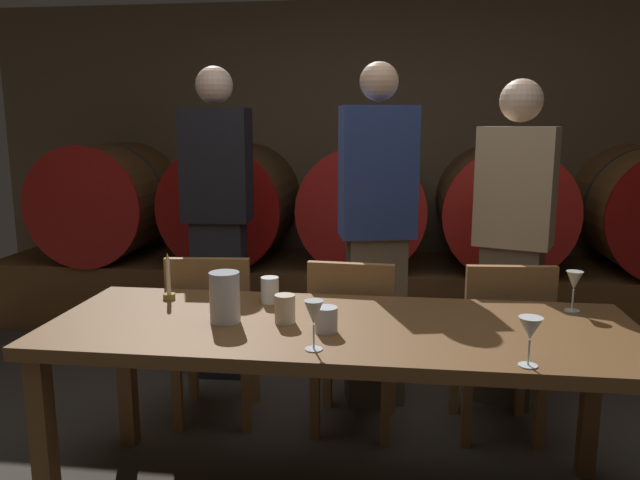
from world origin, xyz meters
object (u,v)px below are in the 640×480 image
Objects in this scene: cup_left at (270,290)px; cup_center at (285,309)px; guest_center at (376,235)px; wine_barrel_left at (235,202)px; chair_center at (353,337)px; chair_right at (502,341)px; wine_glass_left at (314,314)px; chair_left at (214,330)px; wine_glass_center at (530,330)px; wine_glass_right at (574,282)px; guest_right at (513,242)px; wine_barrel_right at (500,207)px; dining_table at (341,342)px; wine_barrel_center at (364,204)px; pitcher at (225,297)px; candle_center at (169,286)px; guest_left at (218,222)px; cup_right at (326,320)px; wine_barrel_far_left at (111,200)px.

cup_left is 0.28m from cup_center.
guest_center is at bearing 59.40° from cup_left.
wine_barrel_left is 1.08× the size of chair_center.
chair_center is 0.70m from chair_right.
chair_left is at bearing 125.25° from wine_glass_left.
chair_right is at bearing 84.96° from wine_glass_center.
chair_right reaches higher than cup_center.
wine_glass_center is 1.12m from cup_left.
chair_center is 0.49× the size of guest_center.
cup_center is (-0.83, 0.32, -0.06)m from wine_glass_center.
guest_center reaches higher than cup_center.
wine_glass_right is (0.82, -0.68, -0.05)m from guest_center.
guest_right is 0.77m from wine_glass_right.
cup_left is at bearing 116.32° from wine_glass_left.
wine_barrel_right is 5.52× the size of wine_glass_left.
wine_barrel_left is at bearing 114.39° from dining_table.
wine_barrel_center is 2.18m from wine_glass_right.
wine_barrel_right is 1.53m from guest_center.
wine_glass_left is at bearing -69.37° from wine_barrel_left.
chair_center is at bearing 54.38° from pitcher.
candle_center reaches higher than wine_glass_center.
guest_left is 19.31× the size of cup_right.
wine_glass_center is (1.06, -0.30, 0.02)m from pitcher.
wine_barrel_far_left is 2.35m from candle_center.
wine_barrel_center is 0.42× the size of dining_table.
chair_right is 1.15m from cup_left.
wine_barrel_left is 1.05m from guest_left.
guest_left reaches higher than dining_table.
wine_barrel_far_left is 0.42× the size of dining_table.
guest_left is 10.97× the size of wine_glass_right.
chair_right is at bearing 156.74° from guest_left.
cup_right is (0.40, -0.07, -0.05)m from pitcher.
candle_center is (-0.86, -0.72, -0.12)m from guest_center.
wine_glass_center is at bearing -96.69° from wine_barrel_right.
candle_center is 0.80m from cup_right.
wine_glass_center reaches higher than cup_right.
wine_glass_right is at bearing 16.96° from dining_table.
cup_left is at bearing 67.50° from pitcher.
guest_center is 1.05× the size of guest_right.
cup_right reaches higher than dining_table.
wine_barrel_far_left is 2.45m from guest_center.
wine_barrel_far_left is at bearing 124.39° from pitcher.
wine_glass_left is (-0.77, -0.91, 0.39)m from chair_right.
wine_glass_right is 1.76× the size of cup_right.
wine_barrel_left is (0.98, 0.00, 0.00)m from wine_barrel_far_left.
wine_barrel_left is 0.52× the size of guest_center.
wine_barrel_center is 1.30m from guest_left.
chair_left reaches higher than cup_center.
guest_center is 0.84m from cup_left.
pitcher is (-0.45, -0.63, 0.36)m from chair_center.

